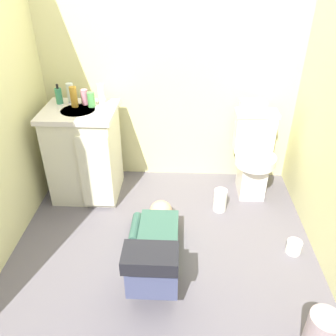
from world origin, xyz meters
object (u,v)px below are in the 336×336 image
at_px(person_plumber, 155,249).
at_px(paper_towel_roll, 220,200).
at_px(toilet, 253,156).
at_px(vanity_cabinet, 85,152).
at_px(tissue_box, 253,106).
at_px(faucet, 82,97).
at_px(soap_dispenser, 59,96).
at_px(bottle_clear, 70,93).
at_px(trash_can, 322,333).
at_px(bottle_green, 91,100).
at_px(bottle_white, 101,94).
at_px(toilet_paper_roll, 294,247).
at_px(bottle_amber, 74,97).
at_px(bottle_pink, 85,97).

relative_size(person_plumber, paper_towel_roll, 5.24).
bearing_deg(toilet, vanity_cabinet, -176.04).
bearing_deg(person_plumber, tissue_box, 55.24).
bearing_deg(paper_towel_roll, faucet, 163.04).
distance_m(person_plumber, soap_dispenser, 1.52).
xyz_separation_m(bottle_clear, trash_can, (1.74, -1.60, -0.77)).
bearing_deg(bottle_green, bottle_white, 49.92).
distance_m(toilet, vanity_cabinet, 1.49).
height_order(person_plumber, tissue_box, tissue_box).
bearing_deg(bottle_white, toilet_paper_roll, -28.81).
bearing_deg(vanity_cabinet, faucet, 91.31).
bearing_deg(trash_can, bottle_clear, 137.34).
height_order(toilet, toilet_paper_roll, toilet).
xyz_separation_m(bottle_clear, bottle_amber, (0.06, -0.10, 0.00)).
height_order(bottle_pink, toilet_paper_roll, bottle_pink).
xyz_separation_m(bottle_pink, toilet_paper_roll, (1.67, -0.81, -0.83)).
relative_size(tissue_box, paper_towel_roll, 1.08).
bearing_deg(soap_dispenser, bottle_clear, 17.83).
distance_m(toilet, bottle_clear, 1.67).
height_order(bottle_clear, bottle_pink, bottle_clear).
bearing_deg(faucet, bottle_green, -39.34).
relative_size(person_plumber, trash_can, 3.97).
relative_size(bottle_green, paper_towel_roll, 0.60).
xyz_separation_m(tissue_box, toilet_paper_roll, (0.25, -0.89, -0.75)).
xyz_separation_m(toilet, person_plumber, (-0.80, -1.00, -0.19)).
distance_m(soap_dispenser, bottle_amber, 0.16).
height_order(bottle_green, bottle_white, bottle_white).
bearing_deg(vanity_cabinet, paper_towel_roll, -10.35).
distance_m(toilet, faucet, 1.57).
relative_size(soap_dispenser, bottle_pink, 1.30).
bearing_deg(soap_dispenser, person_plumber, -49.45).
relative_size(bottle_amber, bottle_white, 1.01).
xyz_separation_m(bottle_pink, bottle_white, (0.13, 0.03, 0.02)).
bearing_deg(faucet, toilet_paper_roll, -26.45).
distance_m(vanity_cabinet, bottle_clear, 0.52).
distance_m(soap_dispenser, bottle_pink, 0.22).
relative_size(faucet, bottle_clear, 0.61).
xyz_separation_m(trash_can, toilet_paper_roll, (0.06, 0.74, -0.08)).
bearing_deg(bottle_white, trash_can, -47.15).
bearing_deg(trash_can, faucet, 135.85).
relative_size(tissue_box, bottle_pink, 1.72).
relative_size(trash_can, toilet_paper_roll, 2.44).
bearing_deg(soap_dispenser, bottle_white, 3.02).
height_order(person_plumber, bottle_green, bottle_green).
xyz_separation_m(vanity_cabinet, soap_dispenser, (-0.19, 0.13, 0.47)).
relative_size(toilet, bottle_white, 4.53).
relative_size(vanity_cabinet, bottle_amber, 4.88).
relative_size(toilet, paper_towel_roll, 3.69).
height_order(tissue_box, trash_can, tissue_box).
relative_size(faucet, toilet_paper_roll, 0.91).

